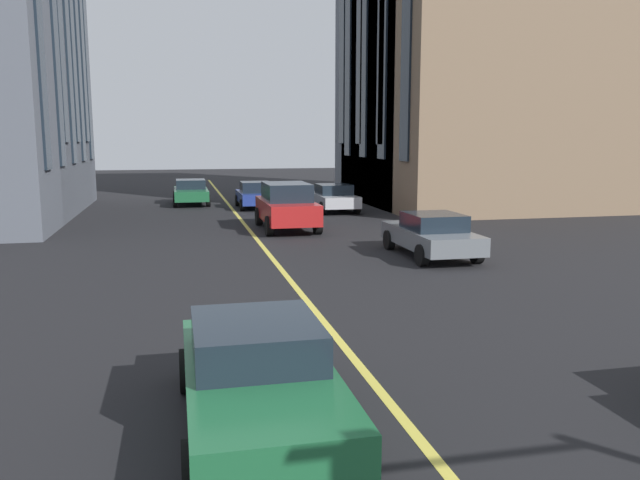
{
  "coord_description": "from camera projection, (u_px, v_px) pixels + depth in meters",
  "views": [
    {
      "loc": [
        2.97,
        2.81,
        3.67
      ],
      "look_at": [
        15.16,
        0.06,
        1.67
      ],
      "focal_mm": 35.84,
      "sensor_mm": 36.0,
      "label": 1
    }
  ],
  "objects": [
    {
      "name": "car_grey_parked_b",
      "position": [
        431.0,
        234.0,
        19.88
      ],
      "size": [
        4.4,
        1.95,
        1.37
      ],
      "color": "slate",
      "rests_on": "ground_plane"
    },
    {
      "name": "building_right_near",
      "position": [
        482.0,
        32.0,
        34.38
      ],
      "size": [
        13.26,
        12.23,
        18.64
      ],
      "color": "#846B51",
      "rests_on": "ground_plane"
    },
    {
      "name": "lane_centre_line",
      "position": [
        284.0,
        272.0,
        17.59
      ],
      "size": [
        80.0,
        0.16,
        0.01
      ],
      "color": "#D8C64C",
      "rests_on": "ground_plane"
    },
    {
      "name": "car_blue_parked_a",
      "position": [
        256.0,
        195.0,
        33.63
      ],
      "size": [
        3.9,
        1.89,
        1.4
      ],
      "color": "navy",
      "rests_on": "ground_plane"
    },
    {
      "name": "car_green_oncoming",
      "position": [
        258.0,
        375.0,
        8.07
      ],
      "size": [
        4.4,
        1.95,
        1.37
      ],
      "color": "#1E6038",
      "rests_on": "ground_plane"
    },
    {
      "name": "car_green_trailing",
      "position": [
        191.0,
        192.0,
        35.58
      ],
      "size": [
        4.4,
        1.95,
        1.37
      ],
      "color": "#1E6038",
      "rests_on": "ground_plane"
    },
    {
      "name": "car_red_near",
      "position": [
        287.0,
        206.0,
        25.7
      ],
      "size": [
        4.7,
        2.14,
        1.88
      ],
      "color": "#B21E1E",
      "rests_on": "ground_plane"
    },
    {
      "name": "car_silver_far",
      "position": [
        333.0,
        197.0,
        32.2
      ],
      "size": [
        4.4,
        1.95,
        1.37
      ],
      "color": "#B7BABF",
      "rests_on": "ground_plane"
    }
  ]
}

